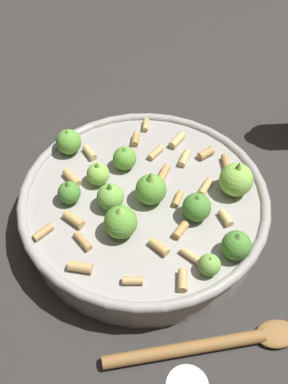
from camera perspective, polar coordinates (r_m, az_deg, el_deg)
The scene contains 3 objects.
ground_plane at distance 0.68m, azimuth 0.00°, elevation -3.53°, with size 2.40×2.40×0.00m, color #2D2B28.
cooking_pan at distance 0.65m, azimuth 0.09°, elevation -1.66°, with size 0.34×0.34×0.11m.
wooden_spoon at distance 0.59m, azimuth 8.50°, elevation -17.83°, with size 0.06×0.24×0.02m.
Camera 1 is at (-0.39, 0.13, 0.55)m, focal length 43.84 mm.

